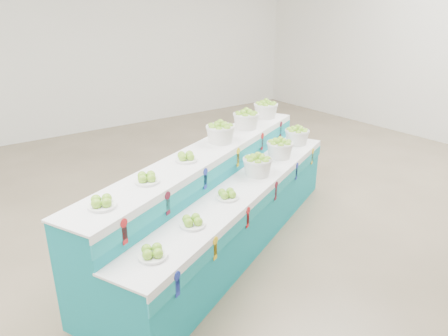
{
  "coord_description": "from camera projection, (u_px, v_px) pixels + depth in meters",
  "views": [
    {
      "loc": [
        -2.82,
        -3.36,
        2.48
      ],
      "look_at": [
        -0.41,
        -0.1,
        0.87
      ],
      "focal_mm": 33.59,
      "sensor_mm": 36.0,
      "label": 1
    }
  ],
  "objects": [
    {
      "name": "basket_upper_right",
      "position": [
        266.0,
        109.0,
        5.64
      ],
      "size": [
        0.43,
        0.43,
        0.24
      ],
      "primitive_type": null,
      "rotation": [
        0.0,
        0.0,
        0.43
      ],
      "color": "silver",
      "rests_on": "display_stand"
    },
    {
      "name": "plate_upper_right",
      "position": [
        186.0,
        156.0,
        4.11
      ],
      "size": [
        0.3,
        0.3,
        0.1
      ],
      "primitive_type": "cylinder",
      "rotation": [
        0.0,
        0.0,
        0.43
      ],
      "color": "white",
      "rests_on": "display_stand"
    },
    {
      "name": "plate_upper_left",
      "position": [
        102.0,
        201.0,
        3.18
      ],
      "size": [
        0.3,
        0.3,
        0.1
      ],
      "primitive_type": "cylinder",
      "rotation": [
        0.0,
        0.0,
        0.43
      ],
      "color": "white",
      "rests_on": "display_stand"
    },
    {
      "name": "plate_lower_mid",
      "position": [
        192.0,
        221.0,
        3.52
      ],
      "size": [
        0.3,
        0.3,
        0.1
      ],
      "primitive_type": "cylinder",
      "rotation": [
        0.0,
        0.0,
        0.43
      ],
      "color": "white",
      "rests_on": "display_stand"
    },
    {
      "name": "display_stand",
      "position": [
        224.0,
        199.0,
        4.5
      ],
      "size": [
        3.81,
        2.43,
        1.02
      ],
      "primitive_type": null,
      "rotation": [
        0.0,
        0.0,
        0.43
      ],
      "color": "teal",
      "rests_on": "ground"
    },
    {
      "name": "basket_lower_left",
      "position": [
        257.0,
        165.0,
        4.54
      ],
      "size": [
        0.43,
        0.43,
        0.24
      ],
      "primitive_type": null,
      "rotation": [
        0.0,
        0.0,
        0.43
      ],
      "color": "silver",
      "rests_on": "display_stand"
    },
    {
      "name": "back_wall",
      "position": [
        83.0,
        29.0,
        7.99
      ],
      "size": [
        10.0,
        0.0,
        10.0
      ],
      "primitive_type": "plane",
      "rotation": [
        1.57,
        0.0,
        0.0
      ],
      "color": "silver",
      "rests_on": "ground"
    },
    {
      "name": "ground",
      "position": [
        247.0,
        226.0,
        4.99
      ],
      "size": [
        10.0,
        10.0,
        0.0
      ],
      "primitive_type": "plane",
      "color": "brown",
      "rests_on": "ground"
    },
    {
      "name": "basket_lower_right",
      "position": [
        297.0,
        135.0,
        5.54
      ],
      "size": [
        0.43,
        0.43,
        0.24
      ],
      "primitive_type": null,
      "rotation": [
        0.0,
        0.0,
        0.43
      ],
      "color": "silver",
      "rests_on": "display_stand"
    },
    {
      "name": "basket_lower_mid",
      "position": [
        280.0,
        148.0,
        5.06
      ],
      "size": [
        0.43,
        0.43,
        0.24
      ],
      "primitive_type": null,
      "rotation": [
        0.0,
        0.0,
        0.43
      ],
      "color": "silver",
      "rests_on": "display_stand"
    },
    {
      "name": "basket_upper_left",
      "position": [
        220.0,
        132.0,
        4.64
      ],
      "size": [
        0.43,
        0.43,
        0.24
      ],
      "primitive_type": null,
      "rotation": [
        0.0,
        0.0,
        0.43
      ],
      "color": "silver",
      "rests_on": "display_stand"
    },
    {
      "name": "plate_lower_left",
      "position": [
        152.0,
        252.0,
        3.08
      ],
      "size": [
        0.3,
        0.3,
        0.1
      ],
      "primitive_type": "cylinder",
      "rotation": [
        0.0,
        0.0,
        0.43
      ],
      "color": "white",
      "rests_on": "display_stand"
    },
    {
      "name": "plate_upper_mid",
      "position": [
        147.0,
        177.0,
        3.62
      ],
      "size": [
        0.3,
        0.3,
        0.1
      ],
      "primitive_type": "cylinder",
      "rotation": [
        0.0,
        0.0,
        0.43
      ],
      "color": "white",
      "rests_on": "display_stand"
    },
    {
      "name": "plate_lower_right",
      "position": [
        227.0,
        194.0,
        4.01
      ],
      "size": [
        0.3,
        0.3,
        0.1
      ],
      "primitive_type": "cylinder",
      "rotation": [
        0.0,
        0.0,
        0.43
      ],
      "color": "white",
      "rests_on": "display_stand"
    },
    {
      "name": "basket_upper_mid",
      "position": [
        246.0,
        119.0,
        5.16
      ],
      "size": [
        0.43,
        0.43,
        0.24
      ],
      "primitive_type": null,
      "rotation": [
        0.0,
        0.0,
        0.43
      ],
      "color": "silver",
      "rests_on": "display_stand"
    }
  ]
}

